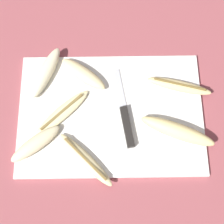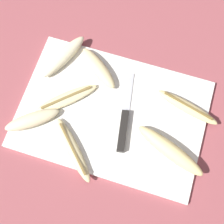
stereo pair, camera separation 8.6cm
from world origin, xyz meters
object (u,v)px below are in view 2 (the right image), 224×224
(knife, at_px, (124,125))
(banana_ripe_center, at_px, (98,68))
(banana_spotted_left, at_px, (187,107))
(banana_cream_curved, at_px, (32,120))
(banana_golden_short, at_px, (170,150))
(banana_mellow_near, at_px, (73,149))
(banana_soft_right, at_px, (66,99))
(banana_bright_far, at_px, (64,56))

(knife, relative_size, banana_ripe_center, 1.61)
(banana_spotted_left, distance_m, banana_cream_curved, 0.43)
(banana_golden_short, bearing_deg, banana_mellow_near, -163.77)
(banana_soft_right, bearing_deg, banana_mellow_near, -63.07)
(banana_bright_far, height_order, banana_mellow_near, banana_bright_far)
(knife, relative_size, banana_mellow_near, 1.46)
(banana_ripe_center, bearing_deg, knife, -49.62)
(banana_spotted_left, distance_m, banana_golden_short, 0.14)
(knife, height_order, banana_bright_far, banana_bright_far)
(banana_soft_right, distance_m, banana_mellow_near, 0.15)
(knife, height_order, banana_ripe_center, banana_ripe_center)
(banana_cream_curved, bearing_deg, banana_golden_short, 4.28)
(banana_soft_right, xyz_separation_m, banana_mellow_near, (0.07, -0.13, 0.00))
(banana_bright_far, distance_m, banana_mellow_near, 0.28)
(banana_golden_short, distance_m, banana_bright_far, 0.40)
(banana_ripe_center, bearing_deg, banana_mellow_near, -87.90)
(banana_spotted_left, xyz_separation_m, banana_cream_curved, (-0.39, -0.16, 0.00))
(banana_bright_far, bearing_deg, knife, -32.42)
(banana_spotted_left, bearing_deg, banana_golden_short, -97.33)
(banana_spotted_left, distance_m, banana_ripe_center, 0.27)
(banana_spotted_left, bearing_deg, banana_ripe_center, 171.86)
(banana_golden_short, bearing_deg, banana_bright_far, 153.79)
(banana_mellow_near, bearing_deg, banana_ripe_center, 92.10)
(knife, bearing_deg, banana_golden_short, -23.85)
(banana_mellow_near, bearing_deg, banana_soft_right, 116.93)
(banana_soft_right, bearing_deg, knife, -7.68)
(banana_spotted_left, bearing_deg, banana_cream_curved, -157.61)
(banana_golden_short, distance_m, banana_ripe_center, 0.31)
(banana_golden_short, relative_size, banana_ripe_center, 1.41)
(banana_spotted_left, bearing_deg, knife, -147.20)
(banana_soft_right, height_order, banana_cream_curved, banana_cream_curved)
(banana_golden_short, height_order, banana_mellow_near, banana_golden_short)
(banana_ripe_center, relative_size, banana_mellow_near, 0.91)
(banana_ripe_center, bearing_deg, banana_cream_curved, -121.47)
(banana_cream_curved, xyz_separation_m, banana_ripe_center, (0.12, 0.20, 0.00))
(knife, relative_size, banana_soft_right, 1.44)
(banana_spotted_left, distance_m, banana_bright_far, 0.38)
(banana_golden_short, xyz_separation_m, banana_mellow_near, (-0.25, -0.07, -0.01))
(banana_spotted_left, bearing_deg, banana_soft_right, -167.02)
(banana_cream_curved, bearing_deg, banana_soft_right, 52.67)
(knife, height_order, banana_cream_curved, banana_cream_curved)
(banana_soft_right, xyz_separation_m, banana_ripe_center, (0.06, 0.11, 0.01))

